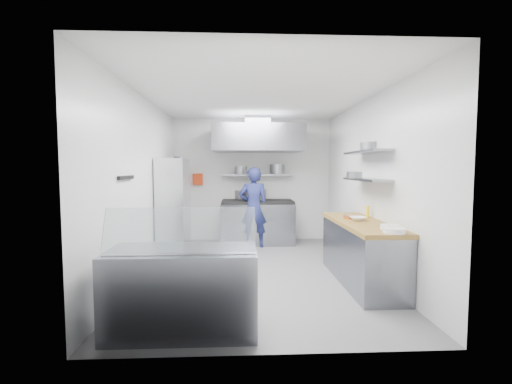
{
  "coord_description": "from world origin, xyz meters",
  "views": [
    {
      "loc": [
        -0.28,
        -5.45,
        1.67
      ],
      "look_at": [
        0.0,
        0.6,
        1.25
      ],
      "focal_mm": 24.0,
      "sensor_mm": 36.0,
      "label": 1
    }
  ],
  "objects_px": {
    "chef": "(253,207)",
    "gas_range": "(257,223)",
    "display_case": "(183,290)",
    "wire_rack": "(174,208)"
  },
  "relations": [
    {
      "from": "chef",
      "to": "gas_range",
      "type": "bearing_deg",
      "value": -105.14
    },
    {
      "from": "chef",
      "to": "display_case",
      "type": "bearing_deg",
      "value": 77.36
    },
    {
      "from": "chef",
      "to": "wire_rack",
      "type": "relative_size",
      "value": 0.92
    },
    {
      "from": "wire_rack",
      "to": "display_case",
      "type": "xyz_separation_m",
      "value": [
        0.66,
        -3.0,
        -0.5
      ]
    },
    {
      "from": "chef",
      "to": "display_case",
      "type": "relative_size",
      "value": 1.13
    },
    {
      "from": "gas_range",
      "to": "chef",
      "type": "height_order",
      "value": "chef"
    },
    {
      "from": "wire_rack",
      "to": "display_case",
      "type": "distance_m",
      "value": 3.11
    },
    {
      "from": "gas_range",
      "to": "display_case",
      "type": "height_order",
      "value": "gas_range"
    },
    {
      "from": "gas_range",
      "to": "wire_rack",
      "type": "relative_size",
      "value": 0.86
    },
    {
      "from": "wire_rack",
      "to": "chef",
      "type": "bearing_deg",
      "value": 25.95
    }
  ]
}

